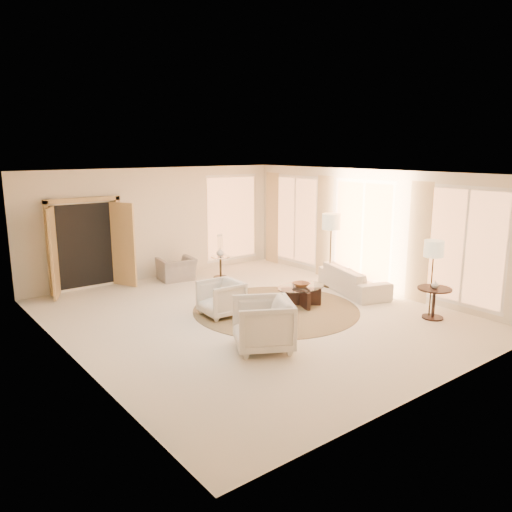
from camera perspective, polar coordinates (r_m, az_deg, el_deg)
room at (r=9.64m, az=-0.42°, el=1.03°), size 7.04×8.04×2.83m
windows_right at (r=12.09m, az=12.40°, el=2.79°), size 0.10×6.40×2.40m
window_back_corner at (r=14.13m, az=-2.75°, el=4.38°), size 1.70×0.10×2.40m
curtains_right at (r=12.65m, az=9.12°, el=3.09°), size 0.06×5.20×2.60m
french_doors at (r=12.17m, az=-18.77°, el=1.12°), size 1.95×0.66×2.16m
area_rug at (r=10.39m, az=2.29°, el=-6.09°), size 3.86×3.86×0.01m
sofa at (r=11.79m, az=11.08°, el=-2.64°), size 1.37×2.16×0.59m
armchair_left at (r=9.95m, az=-4.02°, el=-4.64°), size 0.75×0.80×0.78m
armchair_right at (r=8.26m, az=0.79°, el=-7.55°), size 1.19×1.21×0.94m
accent_chair at (r=12.75m, az=-9.09°, el=-1.06°), size 0.93×0.67×0.76m
coffee_table at (r=10.62m, az=5.16°, el=-4.29°), size 1.39×1.39×0.42m
end_table at (r=10.34m, az=19.68°, el=-4.50°), size 0.65×0.65×0.62m
side_table at (r=12.84m, az=-4.07°, el=-1.00°), size 0.49×0.49×0.57m
floor_lamp_near at (r=11.89m, az=8.60°, el=3.53°), size 0.43×0.43×1.77m
floor_lamp_far at (r=10.20m, az=19.64°, el=0.41°), size 0.37×0.37×1.54m
bowl at (r=10.56m, az=5.18°, el=-3.26°), size 0.37×0.37×0.08m
end_vase at (r=10.27m, az=19.78°, el=-3.08°), size 0.18×0.18×0.15m
side_vase at (r=12.77m, az=-4.09°, el=0.45°), size 0.23×0.23×0.22m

